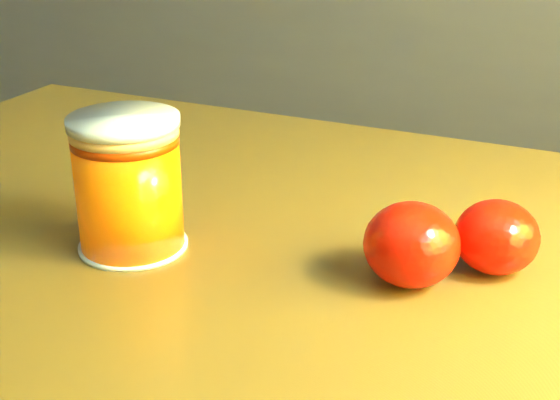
% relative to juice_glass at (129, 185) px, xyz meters
% --- Properties ---
extents(kitchen_counter, '(3.15, 0.60, 0.90)m').
position_rel_juice_glass_xyz_m(kitchen_counter, '(-0.70, 1.21, -0.35)').
color(kitchen_counter, '#434347').
rests_on(kitchen_counter, ground).
extents(juice_glass, '(0.08, 0.08, 0.10)m').
position_rel_juice_glass_xyz_m(juice_glass, '(0.00, 0.00, 0.00)').
color(juice_glass, '#F86304').
rests_on(juice_glass, table).
extents(orange_front, '(0.07, 0.07, 0.06)m').
position_rel_juice_glass_xyz_m(orange_front, '(0.20, 0.01, -0.02)').
color(orange_front, red).
rests_on(orange_front, table).
extents(orange_back, '(0.07, 0.07, 0.05)m').
position_rel_juice_glass_xyz_m(orange_back, '(0.25, 0.05, -0.02)').
color(orange_back, red).
rests_on(orange_back, table).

